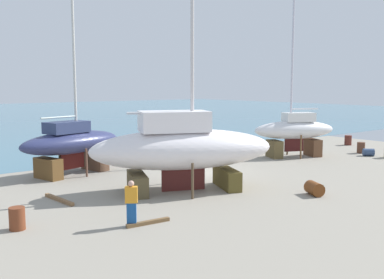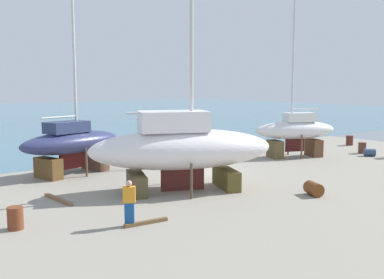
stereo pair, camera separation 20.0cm
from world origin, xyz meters
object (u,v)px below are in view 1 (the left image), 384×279
barrel_tipped_left (314,189)px  barrel_tipped_center (368,152)px  barrel_rust_far (17,219)px  barrel_by_slipway (348,140)px  sailboat_far_slipway (295,131)px  sailboat_mid_port (72,143)px  sailboat_small_center (182,148)px  worker (131,203)px  barrel_rust_near (361,148)px

barrel_tipped_left → barrel_tipped_center: 13.35m
barrel_rust_far → barrel_by_slipway: bearing=10.7°
sailboat_far_slipway → barrel_by_slipway: 8.70m
sailboat_mid_port → barrel_rust_far: (-5.45, -8.11, -1.39)m
barrel_tipped_center → barrel_tipped_left: bearing=-159.7°
sailboat_far_slipway → barrel_by_slipway: sailboat_far_slipway is taller
sailboat_small_center → sailboat_far_slipway: size_ratio=1.27×
worker → barrel_tipped_center: (21.50, 3.37, -0.61)m
barrel_rust_near → barrel_tipped_center: bearing=-126.4°
sailboat_mid_port → barrel_tipped_center: size_ratio=13.80×
barrel_rust_near → barrel_tipped_center: barrel_rust_near is taller
worker → barrel_rust_far: worker is taller
barrel_rust_far → worker: bearing=-32.5°
barrel_tipped_center → sailboat_mid_port: bearing=160.5°
sailboat_far_slipway → barrel_tipped_left: (-8.04, -7.71, -1.55)m
barrel_rust_near → barrel_by_slipway: (3.22, 3.14, 0.00)m
sailboat_mid_port → sailboat_far_slipway: (14.93, -3.80, 0.08)m
barrel_rust_far → sailboat_mid_port: bearing=56.1°
sailboat_mid_port → barrel_rust_near: (20.21, -5.81, -1.38)m
barrel_by_slipway → barrel_tipped_center: barrel_by_slipway is taller
sailboat_mid_port → barrel_rust_near: sailboat_mid_port is taller
worker → barrel_tipped_left: 9.07m
sailboat_mid_port → barrel_tipped_center: sailboat_mid_port is taller
barrel_rust_far → barrel_by_slipway: size_ratio=0.98×
barrel_rust_far → barrel_tipped_center: bearing=2.8°
sailboat_small_center → barrel_rust_far: (-8.08, -1.09, -1.68)m
sailboat_far_slipway → barrel_rust_far: bearing=35.3°
sailboat_small_center → barrel_rust_near: bearing=26.5°
barrel_rust_far → barrel_tipped_left: barrel_rust_far is taller
sailboat_mid_port → barrel_tipped_center: (19.42, -6.89, -1.52)m
sailboat_mid_port → barrel_tipped_center: 20.66m
barrel_rust_far → barrel_tipped_left: bearing=-15.4°
sailboat_small_center → barrel_tipped_left: (4.26, -4.49, -1.78)m
sailboat_mid_port → barrel_tipped_left: bearing=-74.0°
sailboat_small_center → sailboat_mid_port: 7.50m
sailboat_far_slipway → barrel_tipped_center: size_ratio=15.26×
worker → barrel_rust_far: size_ratio=2.09×
worker → barrel_rust_near: 22.73m
sailboat_far_slipway → worker: sailboat_far_slipway is taller
barrel_rust_near → barrel_tipped_left: bearing=-156.8°
barrel_tipped_left → sailboat_far_slipway: bearing=43.8°
barrel_rust_near → barrel_rust_far: size_ratio=1.01×
barrel_rust_near → barrel_by_slipway: size_ratio=1.00×
worker → barrel_rust_far: bearing=-87.5°
sailboat_small_center → sailboat_mid_port: (-2.63, 7.02, -0.30)m
barrel_tipped_left → barrel_rust_near: bearing=23.2°
sailboat_mid_port → barrel_tipped_left: sailboat_mid_port is taller
barrel_rust_near → barrel_tipped_left: (-13.32, -5.71, -0.10)m
barrel_tipped_left → barrel_rust_far: bearing=164.6°
barrel_tipped_left → barrel_tipped_center: size_ratio=1.19×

